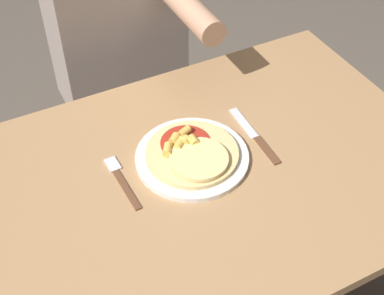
% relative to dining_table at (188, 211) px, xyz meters
% --- Properties ---
extents(dining_table, '(1.24, 0.78, 0.76)m').
position_rel_dining_table_xyz_m(dining_table, '(0.00, 0.00, 0.00)').
color(dining_table, '#9E754C').
rests_on(dining_table, ground_plane).
extents(plate, '(0.27, 0.27, 0.01)m').
position_rel_dining_table_xyz_m(plate, '(0.04, 0.05, 0.12)').
color(plate, silver).
rests_on(plate, dining_table).
extents(pizza, '(0.22, 0.22, 0.04)m').
position_rel_dining_table_xyz_m(pizza, '(0.04, 0.05, 0.14)').
color(pizza, '#DBBC7A').
rests_on(pizza, plate).
extents(fork, '(0.03, 0.18, 0.00)m').
position_rel_dining_table_xyz_m(fork, '(-0.14, 0.07, 0.12)').
color(fork, brown).
rests_on(fork, dining_table).
extents(knife, '(0.03, 0.22, 0.00)m').
position_rel_dining_table_xyz_m(knife, '(0.21, 0.05, 0.12)').
color(knife, brown).
rests_on(knife, dining_table).
extents(person_diner, '(0.39, 0.52, 1.27)m').
position_rel_dining_table_xyz_m(person_diner, '(0.08, 0.65, 0.10)').
color(person_diner, '#2D2D38').
rests_on(person_diner, ground_plane).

